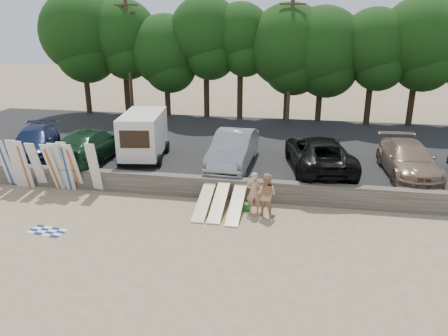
{
  "coord_description": "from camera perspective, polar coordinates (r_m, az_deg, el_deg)",
  "views": [
    {
      "loc": [
        3.1,
        -15.85,
        8.08
      ],
      "look_at": [
        -0.35,
        3.0,
        1.5
      ],
      "focal_mm": 35.0,
      "sensor_mm": 36.0,
      "label": 1
    }
  ],
  "objects": [
    {
      "name": "parking_lot",
      "position": [
        27.63,
        3.53,
        2.67
      ],
      "size": [
        44.0,
        14.5,
        0.7
      ],
      "primitive_type": "cube",
      "color": "#282828",
      "rests_on": "ground"
    },
    {
      "name": "box_trailer",
      "position": [
        24.26,
        -10.5,
        4.43
      ],
      "size": [
        2.75,
        4.26,
        2.55
      ],
      "rotation": [
        0.0,
        0.0,
        0.15
      ],
      "color": "white",
      "rests_on": "parking_lot"
    },
    {
      "name": "car_0",
      "position": [
        27.0,
        -23.51,
        3.15
      ],
      "size": [
        3.77,
        5.6,
        1.51
      ],
      "primitive_type": "imported",
      "rotation": [
        0.0,
        0.0,
        0.35
      ],
      "color": "#121F42",
      "rests_on": "parking_lot"
    },
    {
      "name": "cooler",
      "position": [
        19.49,
        2.78,
        -5.04
      ],
      "size": [
        0.45,
        0.4,
        0.32
      ],
      "primitive_type": "cube",
      "rotation": [
        0.0,
        0.0,
        -0.29
      ],
      "color": "#238331",
      "rests_on": "ground"
    },
    {
      "name": "car_2",
      "position": [
        22.88,
        1.22,
        2.5
      ],
      "size": [
        2.13,
        5.56,
        1.81
      ],
      "primitive_type": "imported",
      "rotation": [
        0.0,
        0.0,
        -0.04
      ],
      "color": "gray",
      "rests_on": "parking_lot"
    },
    {
      "name": "treeline",
      "position": [
        33.61,
        3.47,
        16.23
      ],
      "size": [
        33.71,
        6.76,
        9.56
      ],
      "color": "#382616",
      "rests_on": "parking_lot"
    },
    {
      "name": "car_1",
      "position": [
        24.97,
        -17.03,
        2.96
      ],
      "size": [
        2.43,
        5.92,
        1.71
      ],
      "primitive_type": "imported",
      "rotation": [
        0.0,
        0.0,
        3.15
      ],
      "color": "#14371E",
      "rests_on": "parking_lot"
    },
    {
      "name": "beachgoer_a",
      "position": [
        19.02,
        3.93,
        -3.18
      ],
      "size": [
        0.74,
        0.56,
        1.85
      ],
      "primitive_type": "imported",
      "rotation": [
        0.0,
        0.0,
        3.32
      ],
      "color": "tan",
      "rests_on": "ground"
    },
    {
      "name": "car_3",
      "position": [
        22.85,
        12.28,
        1.94
      ],
      "size": [
        3.9,
        6.62,
        1.73
      ],
      "primitive_type": "imported",
      "rotation": [
        0.0,
        0.0,
        3.32
      ],
      "color": "black",
      "rests_on": "parking_lot"
    },
    {
      "name": "beachgoer_b",
      "position": [
        18.77,
        5.53,
        -3.45
      ],
      "size": [
        1.1,
        0.97,
        1.91
      ],
      "primitive_type": "imported",
      "rotation": [
        0.0,
        0.0,
        2.83
      ],
      "color": "tan",
      "rests_on": "ground"
    },
    {
      "name": "surfboard_low_2",
      "position": [
        19.07,
        1.64,
        -4.69
      ],
      "size": [
        0.56,
        2.91,
        0.87
      ],
      "primitive_type": "cube",
      "rotation": [
        0.27,
        0.0,
        0.0
      ],
      "color": "beige",
      "rests_on": "ground"
    },
    {
      "name": "beach_towel",
      "position": [
        19.04,
        -22.11,
        -7.65
      ],
      "size": [
        1.71,
        1.71,
        0.0
      ],
      "primitive_type": "plane",
      "rotation": [
        0.0,
        0.0,
        -0.15
      ],
      "color": "white",
      "rests_on": "ground"
    },
    {
      "name": "gear_bag",
      "position": [
        20.08,
        1.66,
        -4.44
      ],
      "size": [
        0.37,
        0.34,
        0.22
      ],
      "primitive_type": "cube",
      "rotation": [
        0.0,
        0.0,
        0.38
      ],
      "color": "orange",
      "rests_on": "ground"
    },
    {
      "name": "seawall",
      "position": [
        20.55,
        0.97,
        -2.7
      ],
      "size": [
        44.0,
        0.5,
        1.0
      ],
      "primitive_type": "cube",
      "color": "#6B6356",
      "rests_on": "ground"
    },
    {
      "name": "surfboard_upright_8",
      "position": [
        21.87,
        -16.6,
        0.01
      ],
      "size": [
        0.52,
        0.62,
        2.55
      ],
      "primitive_type": "cube",
      "rotation": [
        0.21,
        0.0,
        -0.03
      ],
      "color": "silver",
      "rests_on": "ground"
    },
    {
      "name": "surfboard_upright_1",
      "position": [
        23.87,
        -25.51,
        0.51
      ],
      "size": [
        0.54,
        0.57,
        2.57
      ],
      "primitive_type": "cube",
      "rotation": [
        0.18,
        0.0,
        0.09
      ],
      "color": "silver",
      "rests_on": "ground"
    },
    {
      "name": "surfboard_upright_5",
      "position": [
        22.7,
        -20.79,
        0.2
      ],
      "size": [
        0.51,
        0.74,
        2.53
      ],
      "primitive_type": "cube",
      "rotation": [
        0.26,
        0.0,
        -0.01
      ],
      "color": "silver",
      "rests_on": "ground"
    },
    {
      "name": "surfboard_upright_2",
      "position": [
        23.58,
        -24.7,
        0.4
      ],
      "size": [
        0.52,
        0.61,
        2.56
      ],
      "primitive_type": "cube",
      "rotation": [
        0.21,
        0.0,
        -0.03
      ],
      "color": "silver",
      "rests_on": "ground"
    },
    {
      "name": "surfboard_upright_3",
      "position": [
        23.3,
        -23.24,
        0.31
      ],
      "size": [
        0.51,
        0.86,
        2.49
      ],
      "primitive_type": "cube",
      "rotation": [
        0.31,
        0.0,
        0.01
      ],
      "color": "silver",
      "rests_on": "ground"
    },
    {
      "name": "ground",
      "position": [
        18.06,
        -0.62,
        -7.63
      ],
      "size": [
        120.0,
        120.0,
        0.0
      ],
      "primitive_type": "plane",
      "color": "tan",
      "rests_on": "ground"
    },
    {
      "name": "surfboard_upright_7",
      "position": [
        22.36,
        -19.06,
        0.09
      ],
      "size": [
        0.59,
        0.88,
        2.5
      ],
      "primitive_type": "cube",
      "rotation": [
        0.3,
        0.0,
        -0.11
      ],
      "color": "silver",
      "rests_on": "ground"
    },
    {
      "name": "car_4",
      "position": [
        23.38,
        22.92,
        1.05
      ],
      "size": [
        2.59,
        5.61,
        1.59
      ],
      "primitive_type": "imported",
      "rotation": [
        0.0,
        0.0,
        0.07
      ],
      "color": "#91755C",
      "rests_on": "parking_lot"
    },
    {
      "name": "surfboard_upright_6",
      "position": [
        22.51,
        -19.92,
        0.21
      ],
      "size": [
        0.53,
        0.54,
        2.57
      ],
      "primitive_type": "cube",
      "rotation": [
        0.18,
        0.0,
        -0.07
      ],
      "color": "silver",
      "rests_on": "ground"
    },
    {
      "name": "surfboard_upright_4",
      "position": [
        22.75,
        -21.51,
        0.11
      ],
      "size": [
        0.63,
        0.92,
        2.49
      ],
      "primitive_type": "cube",
      "rotation": [
        0.31,
        0.0,
        -0.16
      ],
      "color": "silver",
      "rests_on": "ground"
    },
    {
      "name": "surfboard_low_1",
      "position": [
        19.27,
        -0.6,
        -4.28
      ],
      "size": [
        0.56,
        2.89,
        0.96
      ],
      "primitive_type": "cube",
      "rotation": [
        0.3,
        0.0,
        0.0
      ],
      "color": "beige",
      "rests_on": "ground"
    },
    {
      "name": "utility_poles",
      "position": [
        31.98,
        8.64,
        13.99
      ],
      "size": [
        25.8,
        0.26,
        9.0
      ],
      "color": "#473321",
      "rests_on": "parking_lot"
    },
    {
      "name": "surfboard_upright_0",
      "position": [
        24.29,
        -26.6,
        0.6
      ],
      "size": [
        0.53,
        0.72,
        2.53
      ],
      "primitive_type": "cube",
      "rotation": [
        0.25,
        0.0,
        -0.04
      ],
      "color": "silver",
      "rests_on": "ground"
    },
    {
      "name": "surfboard_low_0",
      "position": [
        19.43,
        -2.57,
        -4.24
      ],
      "size": [
        0.56,
        2.91,
        0.87
      ],
      "primitive_type": "cube",
      "rotation": [
        0.27,
        0.0,
        0.0
      ],
      "color": "beige",
      "rests_on": "ground"
    }
  ]
}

